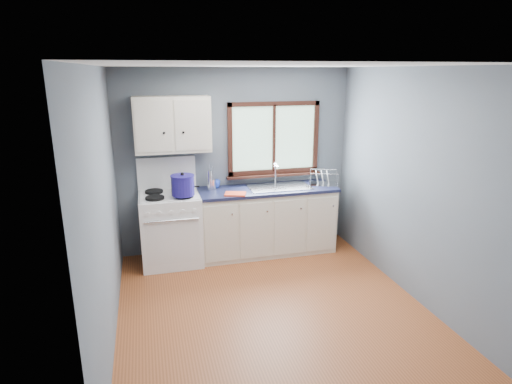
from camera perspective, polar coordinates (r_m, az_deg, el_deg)
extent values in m
cube|color=brown|center=(4.74, 2.25, -15.42)|extent=(3.20, 3.60, 0.02)
cube|color=white|center=(4.05, 2.65, 16.66)|extent=(3.20, 3.60, 0.02)
cube|color=slate|center=(5.93, -2.70, 4.16)|extent=(3.20, 0.02, 2.50)
cube|color=slate|center=(2.67, 14.10, -11.44)|extent=(3.20, 0.02, 2.50)
cube|color=slate|center=(4.08, -19.78, -2.28)|extent=(0.02, 3.60, 2.50)
cube|color=slate|center=(4.93, 20.62, 0.72)|extent=(0.02, 3.60, 2.50)
cube|color=white|center=(5.70, -11.27, -4.90)|extent=(0.76, 0.65, 0.92)
cube|color=white|center=(5.80, -11.83, 2.45)|extent=(0.76, 0.05, 0.44)
cube|color=silver|center=(5.56, -11.53, -0.41)|extent=(0.72, 0.59, 0.01)
cylinder|color=black|center=(5.40, -13.34, -0.77)|extent=(0.23, 0.23, 0.03)
cylinder|color=black|center=(5.42, -9.54, -0.51)|extent=(0.23, 0.23, 0.03)
cylinder|color=black|center=(5.69, -13.44, 0.07)|extent=(0.23, 0.23, 0.03)
cylinder|color=black|center=(5.71, -9.83, 0.32)|extent=(0.23, 0.23, 0.03)
cylinder|color=silver|center=(5.30, -11.16, -3.76)|extent=(0.66, 0.02, 0.02)
cube|color=silver|center=(5.42, -11.01, -6.67)|extent=(0.66, 0.01, 0.55)
cube|color=beige|center=(5.93, 1.41, -3.95)|extent=(1.85, 0.60, 0.88)
cube|color=black|center=(6.10, 1.33, -7.42)|extent=(1.85, 0.54, 0.08)
cube|color=black|center=(5.79, 1.44, 0.33)|extent=(1.89, 0.64, 0.04)
cube|color=silver|center=(5.84, 3.14, 0.67)|extent=(0.84, 0.46, 0.01)
cube|color=silver|center=(5.80, 1.25, -0.16)|extent=(0.36, 0.40, 0.14)
cube|color=silver|center=(5.92, 4.97, 0.11)|extent=(0.36, 0.40, 0.14)
cylinder|color=silver|center=(5.99, 2.58, 2.42)|extent=(0.02, 0.02, 0.28)
cylinder|color=silver|center=(5.90, 2.79, 3.49)|extent=(0.02, 0.16, 0.02)
sphere|color=silver|center=(5.96, 2.59, 3.73)|extent=(0.04, 0.04, 0.04)
cube|color=#9EC6A8|center=(5.99, 2.36, 7.20)|extent=(1.22, 0.01, 0.92)
cube|color=#33170F|center=(5.92, 2.46, 11.67)|extent=(1.30, 0.05, 0.06)
cube|color=#33170F|center=(6.06, 2.36, 2.78)|extent=(1.30, 0.05, 0.06)
cube|color=#33170F|center=(5.82, -3.48, 6.93)|extent=(0.06, 0.05, 1.00)
cube|color=#33170F|center=(6.18, 7.96, 7.33)|extent=(0.06, 0.05, 1.00)
cube|color=#33170F|center=(5.97, 2.41, 7.17)|extent=(0.03, 0.05, 0.92)
cube|color=#33170F|center=(6.04, 2.43, 2.25)|extent=(1.36, 0.10, 0.03)
cube|color=beige|center=(5.55, -11.10, 8.83)|extent=(0.95, 0.32, 0.70)
cube|color=beige|center=(5.38, -13.52, 8.47)|extent=(0.44, 0.01, 0.62)
cube|color=beige|center=(5.41, -8.43, 8.78)|extent=(0.44, 0.01, 0.62)
sphere|color=black|center=(5.38, -12.17, 7.69)|extent=(0.03, 0.03, 0.03)
sphere|color=black|center=(5.39, -9.66, 7.84)|extent=(0.03, 0.03, 0.03)
cylinder|color=black|center=(5.69, -9.81, 0.68)|extent=(0.25, 0.25, 0.04)
cube|color=black|center=(5.69, -8.19, 0.73)|extent=(0.13, 0.04, 0.01)
cylinder|color=navy|center=(5.37, -9.74, 0.84)|extent=(0.29, 0.29, 0.24)
cylinder|color=navy|center=(5.34, -9.80, 2.14)|extent=(0.30, 0.30, 0.02)
sphere|color=black|center=(5.34, -9.81, 2.37)|extent=(0.04, 0.04, 0.04)
cylinder|color=silver|center=(5.74, -5.96, 1.02)|extent=(0.12, 0.12, 0.14)
cylinder|color=silver|center=(5.71, -5.82, 2.46)|extent=(0.01, 0.01, 0.20)
cylinder|color=silver|center=(5.71, -6.20, 2.63)|extent=(0.01, 0.01, 0.24)
cylinder|color=silver|center=(5.69, -5.97, 2.29)|extent=(0.01, 0.01, 0.19)
cylinder|color=silver|center=(5.68, -6.17, 1.55)|extent=(0.08, 0.08, 0.27)
imported|color=#1F3CB8|center=(5.75, -5.46, 1.73)|extent=(0.13, 0.13, 0.27)
cube|color=#E24224|center=(5.49, -2.77, -0.25)|extent=(0.31, 0.26, 0.02)
cube|color=silver|center=(6.04, 8.98, 1.06)|extent=(0.47, 0.42, 0.01)
cylinder|color=silver|center=(5.88, 7.26, 1.58)|extent=(0.01, 0.01, 0.19)
cylinder|color=silver|center=(5.90, 10.87, 1.46)|extent=(0.01, 0.01, 0.19)
cylinder|color=silver|center=(6.15, 7.24, 2.22)|extent=(0.01, 0.01, 0.19)
cylinder|color=silver|center=(6.17, 10.69, 2.10)|extent=(0.01, 0.01, 0.19)
cylinder|color=silver|center=(5.86, 9.10, 2.40)|extent=(0.35, 0.14, 0.01)
cylinder|color=silver|center=(6.14, 9.01, 3.00)|extent=(0.35, 0.14, 0.01)
cylinder|color=white|center=(6.02, 8.14, 1.96)|extent=(0.12, 0.21, 0.20)
cylinder|color=white|center=(6.02, 8.84, 1.94)|extent=(0.12, 0.21, 0.20)
cylinder|color=white|center=(6.02, 9.55, 1.92)|extent=(0.12, 0.21, 0.20)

